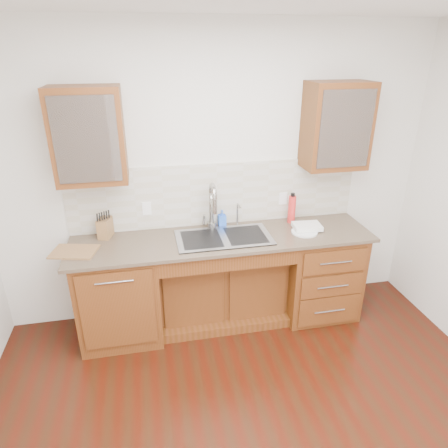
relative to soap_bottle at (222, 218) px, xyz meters
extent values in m
cube|color=silver|center=(-0.04, 0.12, 0.36)|extent=(4.00, 0.10, 2.70)
cube|color=#593014|center=(-0.99, -0.24, -0.55)|extent=(0.70, 0.62, 0.88)
cube|color=#593014|center=(-0.04, -0.15, -0.64)|extent=(1.20, 0.44, 0.70)
cube|color=#593014|center=(0.91, -0.24, -0.55)|extent=(0.70, 0.62, 0.88)
cube|color=#84705B|center=(-0.04, -0.25, -0.09)|extent=(2.70, 0.65, 0.03)
cube|color=beige|center=(-0.04, 0.06, 0.22)|extent=(2.70, 0.02, 0.59)
cube|color=#9E9EA5|center=(-0.04, -0.27, -0.16)|extent=(0.84, 0.46, 0.19)
cylinder|color=#999993|center=(-0.11, -0.04, 0.12)|extent=(0.04, 0.04, 0.40)
cylinder|color=#999993|center=(0.14, -0.03, 0.04)|extent=(0.02, 0.02, 0.24)
cube|color=#593014|center=(-1.09, -0.10, 0.84)|extent=(0.55, 0.34, 0.75)
cube|color=#593014|center=(1.01, -0.10, 0.84)|extent=(0.55, 0.34, 0.75)
cube|color=white|center=(-0.69, 0.05, 0.13)|extent=(0.08, 0.01, 0.12)
cube|color=white|center=(0.61, 0.05, 0.13)|extent=(0.08, 0.01, 0.12)
imported|color=blue|center=(0.00, 0.00, 0.00)|extent=(0.07, 0.07, 0.16)
cylinder|color=red|center=(0.67, -0.06, 0.05)|extent=(0.08, 0.08, 0.27)
cylinder|color=silver|center=(0.71, -0.31, -0.07)|extent=(0.32, 0.32, 0.01)
cube|color=silver|center=(0.75, -0.26, -0.04)|extent=(0.27, 0.20, 0.04)
cube|color=brown|center=(-1.06, -0.03, 0.01)|extent=(0.14, 0.18, 0.18)
cube|color=olive|center=(-1.30, -0.29, -0.07)|extent=(0.41, 0.33, 0.02)
imported|color=white|center=(-1.19, -0.10, 0.79)|extent=(0.15, 0.15, 0.10)
imported|color=white|center=(-0.98, -0.10, 0.78)|extent=(0.11, 0.11, 0.09)
imported|color=white|center=(0.88, -0.10, 0.79)|extent=(0.16, 0.16, 0.11)
imported|color=white|center=(1.13, -0.10, 0.78)|extent=(0.13, 0.13, 0.09)
camera|label=1|loc=(-0.68, -3.39, 1.48)|focal=32.00mm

